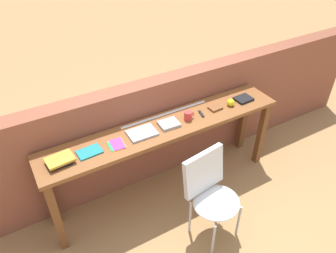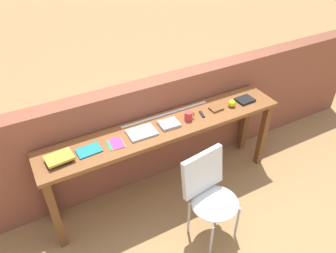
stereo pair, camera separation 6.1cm
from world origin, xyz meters
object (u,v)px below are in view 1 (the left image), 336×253
pamphlet_pile_colourful (116,145)px  book_repair_rightmost (243,99)px  multitool_folded (201,114)px  leather_journal_brown (215,108)px  book_stack_leftmost (60,160)px  book_open_centre (142,133)px  sports_ball_small (231,102)px  mug (188,116)px  magazine_cycling (89,152)px  chair_white_moulded (212,192)px

pamphlet_pile_colourful → book_repair_rightmost: (1.49, 0.02, 0.01)m
multitool_folded → book_repair_rightmost: 0.55m
pamphlet_pile_colourful → leather_journal_brown: size_ratio=1.35×
book_stack_leftmost → book_open_centre: 0.77m
book_stack_leftmost → multitool_folded: size_ratio=2.18×
book_open_centre → book_repair_rightmost: size_ratio=1.45×
book_open_centre → sports_ball_small: bearing=-0.7°
mug → leather_journal_brown: 0.35m
book_open_centre → leather_journal_brown: size_ratio=2.04×
pamphlet_pile_colourful → book_open_centre: book_open_centre is taller
magazine_cycling → book_repair_rightmost: book_repair_rightmost is taller
mug → sports_ball_small: size_ratio=1.39×
pamphlet_pile_colourful → magazine_cycling: bearing=174.5°
book_open_centre → leather_journal_brown: (0.85, -0.00, 0.00)m
pamphlet_pile_colourful → mug: size_ratio=1.59×
book_stack_leftmost → mug: mug is taller
chair_white_moulded → book_stack_leftmost: 1.36m
book_stack_leftmost → multitool_folded: bearing=-0.1°
sports_ball_small → mug: bearing=178.6°
book_repair_rightmost → sports_ball_small: bearing=-176.6°
book_open_centre → book_repair_rightmost: 1.22m
leather_journal_brown → book_repair_rightmost: (0.37, -0.01, 0.00)m
book_stack_leftmost → leather_journal_brown: (1.62, 0.01, -0.02)m
book_repair_rightmost → book_open_centre: bearing=177.2°
chair_white_moulded → pamphlet_pile_colourful: 0.96m
chair_white_moulded → multitool_folded: 0.81m
magazine_cycling → multitool_folded: multitool_folded is taller
book_open_centre → sports_ball_small: (1.02, -0.03, 0.03)m
sports_ball_small → book_stack_leftmost: bearing=179.4°
chair_white_moulded → leather_journal_brown: (0.49, 0.66, 0.37)m
pamphlet_pile_colourful → leather_journal_brown: leather_journal_brown is taller
multitool_folded → sports_ball_small: bearing=-2.8°
book_stack_leftmost → book_open_centre: book_stack_leftmost is taller
multitool_folded → chair_white_moulded: bearing=-115.4°
leather_journal_brown → multitool_folded: bearing=-178.9°
magazine_cycling → book_open_centre: size_ratio=0.79×
book_stack_leftmost → magazine_cycling: book_stack_leftmost is taller
book_stack_leftmost → book_repair_rightmost: 1.99m
pamphlet_pile_colourful → book_repair_rightmost: bearing=0.7°
chair_white_moulded → leather_journal_brown: leather_journal_brown is taller
magazine_cycling → leather_journal_brown: (1.36, 0.01, 0.00)m
chair_white_moulded → book_repair_rightmost: 1.14m
pamphlet_pile_colourful → multitool_folded: multitool_folded is taller
mug → leather_journal_brown: bearing=2.8°
book_open_centre → multitool_folded: bearing=-0.1°
magazine_cycling → pamphlet_pile_colourful: (0.24, -0.02, -0.00)m
pamphlet_pile_colourful → book_stack_leftmost: bearing=177.9°
mug → book_stack_leftmost: bearing=179.7°
mug → chair_white_moulded: bearing=-102.7°
book_stack_leftmost → leather_journal_brown: bearing=0.4°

